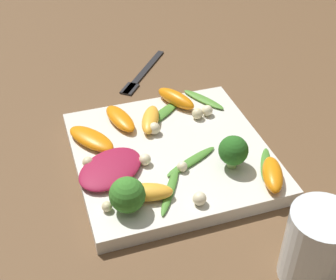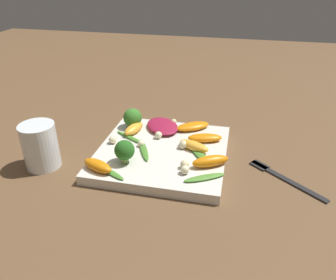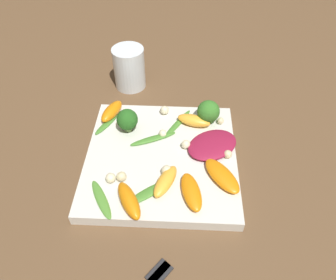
{
  "view_description": "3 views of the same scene",
  "coord_description": "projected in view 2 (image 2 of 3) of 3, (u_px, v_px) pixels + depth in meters",
  "views": [
    {
      "loc": [
        -0.47,
        0.16,
        0.42
      ],
      "look_at": [
        0.01,
        0.0,
        0.03
      ],
      "focal_mm": 50.0,
      "sensor_mm": 36.0,
      "label": 1
    },
    {
      "loc": [
        0.14,
        -0.56,
        0.36
      ],
      "look_at": [
        0.01,
        0.0,
        0.04
      ],
      "focal_mm": 35.0,
      "sensor_mm": 36.0,
      "label": 2
    },
    {
      "loc": [
        0.37,
        0.03,
        0.44
      ],
      "look_at": [
        -0.02,
        0.01,
        0.04
      ],
      "focal_mm": 35.0,
      "sensor_mm": 36.0,
      "label": 3
    }
  ],
  "objects": [
    {
      "name": "macadamia_nut_6",
      "position": [
        185.0,
        170.0,
        0.59
      ],
      "size": [
        0.02,
        0.02,
        0.02
      ],
      "color": "beige",
      "rests_on": "plate"
    },
    {
      "name": "broccoli_floret_1",
      "position": [
        125.0,
        150.0,
        0.61
      ],
      "size": [
        0.04,
        0.04,
        0.05
      ],
      "color": "#84AD5B",
      "rests_on": "plate"
    },
    {
      "name": "orange_segment_3",
      "position": [
        193.0,
        126.0,
        0.74
      ],
      "size": [
        0.08,
        0.07,
        0.02
      ],
      "color": "orange",
      "rests_on": "plate"
    },
    {
      "name": "orange_segment_5",
      "position": [
        205.0,
        138.0,
        0.7
      ],
      "size": [
        0.08,
        0.04,
        0.02
      ],
      "color": "orange",
      "rests_on": "plate"
    },
    {
      "name": "macadamia_nut_4",
      "position": [
        175.0,
        122.0,
        0.76
      ],
      "size": [
        0.01,
        0.01,
        0.01
      ],
      "color": "beige",
      "rests_on": "plate"
    },
    {
      "name": "ground_plane",
      "position": [
        163.0,
        157.0,
        0.68
      ],
      "size": [
        2.4,
        2.4,
        0.0
      ],
      "primitive_type": "plane",
      "color": "brown"
    },
    {
      "name": "plate",
      "position": [
        162.0,
        153.0,
        0.68
      ],
      "size": [
        0.26,
        0.26,
        0.02
      ],
      "color": "silver",
      "rests_on": "ground_plane"
    },
    {
      "name": "orange_segment_1",
      "position": [
        210.0,
        161.0,
        0.61
      ],
      "size": [
        0.07,
        0.05,
        0.02
      ],
      "color": "orange",
      "rests_on": "plate"
    },
    {
      "name": "drinking_glass",
      "position": [
        40.0,
        146.0,
        0.63
      ],
      "size": [
        0.07,
        0.07,
        0.09
      ],
      "color": "white",
      "rests_on": "ground_plane"
    },
    {
      "name": "arugula_sprig_4",
      "position": [
        144.0,
        150.0,
        0.66
      ],
      "size": [
        0.05,
        0.08,
        0.01
      ],
      "color": "#47842D",
      "rests_on": "plate"
    },
    {
      "name": "orange_segment_2",
      "position": [
        194.0,
        146.0,
        0.66
      ],
      "size": [
        0.07,
        0.05,
        0.02
      ],
      "color": "#FCAD33",
      "rests_on": "plate"
    },
    {
      "name": "macadamia_nut_0",
      "position": [
        183.0,
        145.0,
        0.67
      ],
      "size": [
        0.02,
        0.02,
        0.02
      ],
      "color": "beige",
      "rests_on": "plate"
    },
    {
      "name": "fork",
      "position": [
        279.0,
        175.0,
        0.62
      ],
      "size": [
        0.14,
        0.11,
        0.01
      ],
      "color": "#262628",
      "rests_on": "ground_plane"
    },
    {
      "name": "macadamia_nut_5",
      "position": [
        141.0,
        144.0,
        0.67
      ],
      "size": [
        0.01,
        0.01,
        0.01
      ],
      "color": "beige",
      "rests_on": "plate"
    },
    {
      "name": "macadamia_nut_2",
      "position": [
        185.0,
        164.0,
        0.61
      ],
      "size": [
        0.02,
        0.02,
        0.02
      ],
      "color": "beige",
      "rests_on": "plate"
    },
    {
      "name": "macadamia_nut_3",
      "position": [
        138.0,
        120.0,
        0.78
      ],
      "size": [
        0.01,
        0.01,
        0.01
      ],
      "color": "beige",
      "rests_on": "plate"
    },
    {
      "name": "radicchio_leaf_0",
      "position": [
        162.0,
        126.0,
        0.75
      ],
      "size": [
        0.11,
        0.11,
        0.01
      ],
      "color": "maroon",
      "rests_on": "plate"
    },
    {
      "name": "orange_segment_0",
      "position": [
        98.0,
        166.0,
        0.6
      ],
      "size": [
        0.07,
        0.05,
        0.02
      ],
      "color": "orange",
      "rests_on": "plate"
    },
    {
      "name": "arugula_sprig_0",
      "position": [
        201.0,
        156.0,
        0.64
      ],
      "size": [
        0.06,
        0.07,
        0.01
      ],
      "color": "#47842D",
      "rests_on": "plate"
    },
    {
      "name": "arugula_sprig_2",
      "position": [
        111.0,
        173.0,
        0.59
      ],
      "size": [
        0.06,
        0.04,
        0.0
      ],
      "color": "#47842D",
      "rests_on": "plate"
    },
    {
      "name": "macadamia_nut_7",
      "position": [
        113.0,
        140.0,
        0.69
      ],
      "size": [
        0.02,
        0.02,
        0.02
      ],
      "color": "beige",
      "rests_on": "plate"
    },
    {
      "name": "macadamia_nut_1",
      "position": [
        159.0,
        135.0,
        0.71
      ],
      "size": [
        0.02,
        0.02,
        0.02
      ],
      "color": "beige",
      "rests_on": "plate"
    },
    {
      "name": "arugula_sprig_3",
      "position": [
        131.0,
        138.0,
        0.71
      ],
      "size": [
        0.08,
        0.06,
        0.01
      ],
      "color": "#47842D",
      "rests_on": "plate"
    },
    {
      "name": "orange_segment_4",
      "position": [
        134.0,
        129.0,
        0.73
      ],
      "size": [
        0.04,
        0.07,
        0.02
      ],
      "color": "#FCAD33",
      "rests_on": "plate"
    },
    {
      "name": "arugula_sprig_1",
      "position": [
        205.0,
        177.0,
        0.58
      ],
      "size": [
        0.08,
        0.05,
        0.01
      ],
      "color": "#518E33",
      "rests_on": "plate"
    },
    {
      "name": "broccoli_floret_0",
      "position": [
        133.0,
        118.0,
        0.75
      ],
      "size": [
        0.04,
        0.04,
        0.04
      ],
      "color": "#84AD5B",
      "rests_on": "plate"
    }
  ]
}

